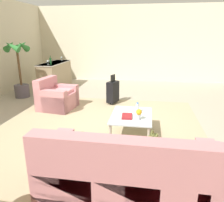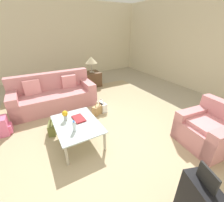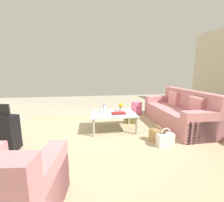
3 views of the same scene
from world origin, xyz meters
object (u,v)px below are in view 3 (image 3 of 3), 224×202
at_px(flower_vase, 121,106).
at_px(handbag_white, 165,139).
at_px(armchair, 3,198).
at_px(coffee_table, 113,115).
at_px(water_bottle, 104,109).
at_px(suitcase_black, 6,131).
at_px(handbag_tan, 157,136).
at_px(backpack_pink, 137,108).
at_px(couch, 180,113).
at_px(coffee_table_book, 119,113).
at_px(handbag_olive, 130,119).

relative_size(flower_vase, handbag_white, 0.57).
height_order(armchair, flower_vase, armchair).
distance_m(coffee_table, water_bottle, 0.26).
relative_size(armchair, suitcase_black, 1.15).
height_order(armchair, water_bottle, armchair).
distance_m(coffee_table, handbag_tan, 1.13).
height_order(armchair, handbag_tan, armchair).
xyz_separation_m(handbag_tan, backpack_pink, (-0.23, -2.08, 0.06)).
relative_size(handbag_tan, backpack_pink, 0.89).
relative_size(couch, water_bottle, 10.65).
relative_size(coffee_table, flower_vase, 5.16).
distance_m(suitcase_black, handbag_white, 2.87).
height_order(handbag_tan, handbag_white, same).
relative_size(handbag_white, backpack_pink, 0.89).
bearing_deg(coffee_table, water_bottle, -26.57).
height_order(couch, coffee_table_book, couch).
relative_size(armchair, flower_vase, 4.77).
xyz_separation_m(handbag_tan, handbag_olive, (0.24, -1.19, 0.00)).
height_order(coffee_table, handbag_tan, coffee_table).
relative_size(couch, armchair, 2.22).
bearing_deg(handbag_olive, suitcase_black, 23.58).
xyz_separation_m(couch, handbag_white, (0.95, 1.05, -0.18)).
height_order(coffee_table, handbag_olive, coffee_table).
xyz_separation_m(handbag_white, backpack_pink, (-0.15, -2.24, 0.06)).
bearing_deg(water_bottle, backpack_pink, -135.24).
bearing_deg(handbag_white, suitcase_black, -4.96).
distance_m(coffee_table_book, handbag_olive, 0.70).
bearing_deg(backpack_pink, coffee_table, 52.22).
relative_size(coffee_table, handbag_white, 2.95).
bearing_deg(armchair, coffee_table, -121.13).
bearing_deg(couch, suitcase_black, 11.90).
bearing_deg(handbag_tan, coffee_table_book, -47.53).
bearing_deg(suitcase_black, flower_vase, -159.05).
relative_size(handbag_olive, backpack_pink, 0.89).
distance_m(suitcase_black, handbag_olive, 2.77).
distance_m(suitcase_black, backpack_pink, 3.60).
bearing_deg(handbag_tan, handbag_olive, -78.59).
xyz_separation_m(couch, armchair, (3.10, 2.26, -0.02)).
relative_size(coffee_table, water_bottle, 5.18).
distance_m(flower_vase, handbag_white, 1.33).
xyz_separation_m(water_bottle, suitcase_black, (1.80, 0.80, -0.16)).
bearing_deg(flower_vase, coffee_table, 34.29).
bearing_deg(handbag_olive, water_bottle, 22.62).
xyz_separation_m(armchair, coffee_table, (-1.31, -2.16, 0.08)).
height_order(flower_vase, suitcase_black, suitcase_black).
bearing_deg(flower_vase, armchair, 56.58).
xyz_separation_m(coffee_table_book, handbag_white, (-0.73, 0.87, -0.31)).
relative_size(couch, backpack_pink, 5.43).
distance_m(couch, coffee_table, 1.80).
bearing_deg(backpack_pink, handbag_tan, 83.62).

